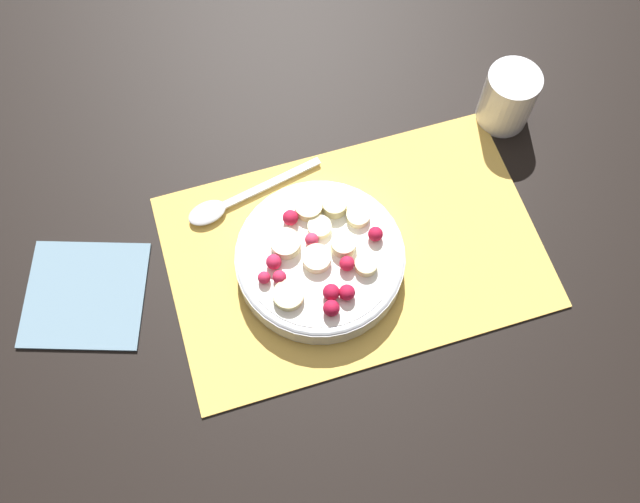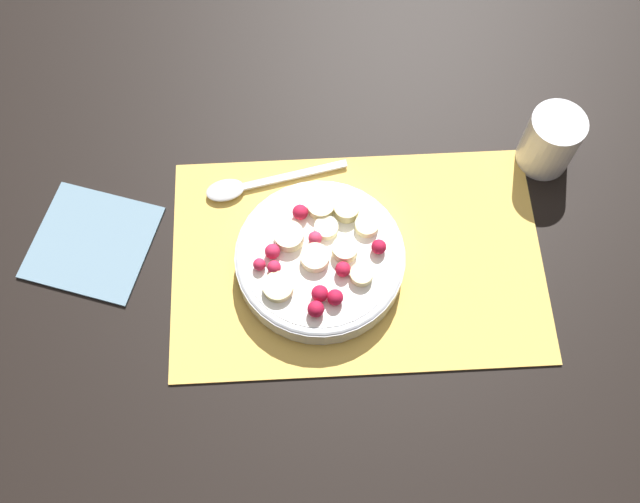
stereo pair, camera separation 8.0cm
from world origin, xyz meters
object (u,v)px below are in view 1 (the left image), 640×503
(fruit_bowl, at_px, (320,258))
(drinking_glass, at_px, (508,98))
(napkin, at_px, (85,294))
(spoon, at_px, (226,204))

(fruit_bowl, distance_m, drinking_glass, 0.32)
(drinking_glass, distance_m, napkin, 0.57)
(fruit_bowl, height_order, drinking_glass, drinking_glass)
(fruit_bowl, distance_m, spoon, 0.14)
(napkin, bearing_deg, drinking_glass, 9.11)
(drinking_glass, bearing_deg, fruit_bowl, -154.87)
(fruit_bowl, relative_size, drinking_glass, 2.42)
(napkin, bearing_deg, spoon, 18.99)
(napkin, bearing_deg, fruit_bowl, -9.52)
(fruit_bowl, height_order, spoon, fruit_bowl)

